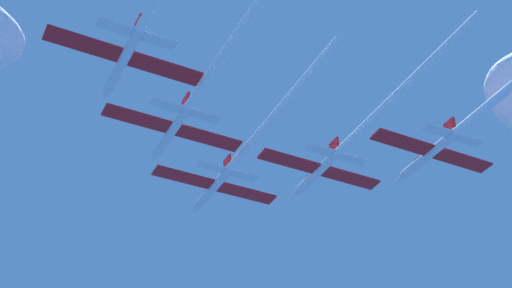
{
  "coord_description": "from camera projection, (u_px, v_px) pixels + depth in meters",
  "views": [
    {
      "loc": [
        -37.91,
        -90.1,
        -60.19
      ],
      "look_at": [
        -0.11,
        -13.55,
        -0.23
      ],
      "focal_mm": 53.24,
      "sensor_mm": 36.0,
      "label": 1
    }
  ],
  "objects": [
    {
      "name": "jet_left_wing",
      "position": [
        204.0,
        84.0,
        93.66
      ],
      "size": [
        19.24,
        46.37,
        3.19
      ],
      "color": "white"
    },
    {
      "name": "jet_right_outer",
      "position": [
        485.0,
        108.0,
        97.54
      ],
      "size": [
        19.24,
        47.91,
        3.19
      ],
      "color": "white"
    },
    {
      "name": "jet_lead",
      "position": [
        243.0,
        153.0,
        105.75
      ],
      "size": [
        19.24,
        44.45,
        3.19
      ],
      "color": "white"
    },
    {
      "name": "jet_left_outer",
      "position": [
        152.0,
        5.0,
        83.18
      ],
      "size": [
        19.24,
        43.96,
        3.19
      ],
      "color": "white"
    },
    {
      "name": "jet_right_wing",
      "position": [
        355.0,
        135.0,
        102.98
      ],
      "size": [
        19.24,
        44.45,
        3.19
      ],
      "color": "white"
    }
  ]
}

